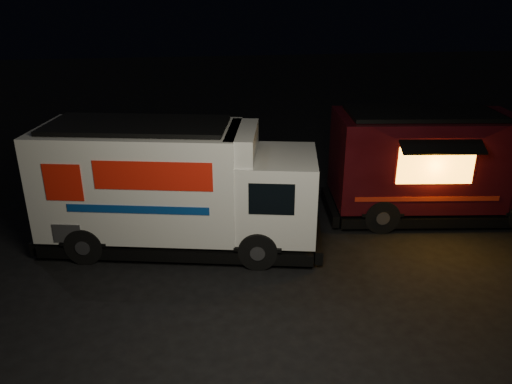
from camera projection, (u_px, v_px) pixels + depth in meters
name	position (u px, v px, depth m)	size (l,w,h in m)	color
ground	(244.00, 273.00, 11.64)	(80.00, 80.00, 0.00)	black
white_truck	(180.00, 187.00, 12.35)	(7.06, 2.41, 3.20)	silver
red_truck	(446.00, 165.00, 14.05)	(6.63, 2.44, 3.08)	#370A0F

